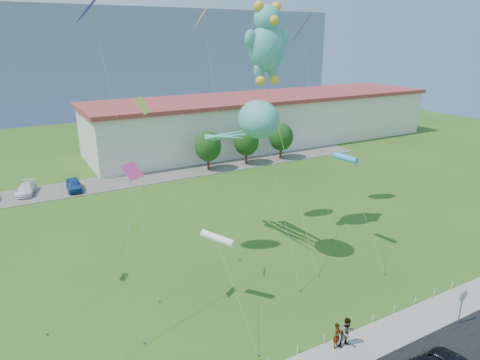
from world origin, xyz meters
name	(u,v)px	position (x,y,z in m)	size (l,w,h in m)	color
ground	(298,334)	(0.00, 0.00, 0.00)	(160.00, 160.00, 0.00)	#2E5818
parking_strip	(135,179)	(0.00, 35.00, 0.03)	(70.00, 6.00, 0.06)	#59544C
hill_ridge	(47,56)	(0.00, 120.00, 12.50)	(160.00, 50.00, 25.00)	gray
warehouse	(267,119)	(26.00, 44.00, 4.12)	(61.00, 15.00, 8.20)	beige
stop_sign	(462,299)	(9.50, -4.21, 1.87)	(0.80, 0.07, 2.50)	slate
rope_fence	(311,344)	(0.00, -1.30, 0.25)	(26.05, 0.05, 0.50)	white
tree_near	(208,146)	(10.00, 34.00, 3.39)	(3.60, 3.60, 5.47)	#3F2B19
tree_mid	(246,141)	(16.00, 34.00, 3.39)	(3.60, 3.60, 5.47)	#3F2B19
tree_far	(281,137)	(22.00, 34.00, 3.39)	(3.60, 3.60, 5.47)	#3F2B19
pedestrian_left	(337,336)	(1.24, -2.10, 0.90)	(0.58, 0.38, 1.59)	gray
pedestrian_right	(347,332)	(1.80, -2.31, 1.04)	(0.92, 0.71, 1.88)	gray
parked_car_white	(26,189)	(-12.65, 35.71, 0.67)	(1.72, 4.24, 1.23)	white
parked_car_blue	(74,185)	(-7.60, 34.33, 0.75)	(1.64, 4.07, 1.39)	navy
octopus_kite	(249,127)	(2.26, 9.85, 11.04)	(2.75, 11.72, 13.17)	teal
teddy_bear_kite	(267,42)	(5.42, 12.58, 17.08)	(3.97, 9.26, 20.07)	teal
small_kite_blue	(93,13)	(-7.75, 12.67, 18.90)	(2.45, 6.10, 20.09)	#2F22C1
small_kite_pink	(131,190)	(-7.87, 6.40, 8.82)	(3.28, 4.54, 10.29)	#DD317C
small_kite_yellow	(143,134)	(-6.51, 7.71, 11.81)	(2.98, 5.18, 13.90)	#C8F138
small_kite_orange	(204,20)	(1.47, 15.81, 18.70)	(1.80, 6.82, 19.88)	orange
small_kite_cyan	(346,159)	(9.91, 7.45, 8.09)	(0.50, 6.32, 8.59)	#3690F7
small_kite_white	(217,239)	(-2.86, 5.20, 4.97)	(0.55, 6.86, 5.44)	white
small_kite_purple	(302,32)	(11.49, 16.01, 17.86)	(1.90, 7.91, 19.01)	purple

